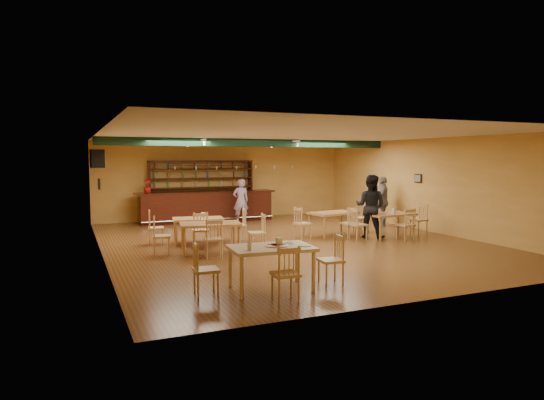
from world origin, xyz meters
name	(u,v)px	position (x,y,z in m)	size (l,w,h in m)	color
floor	(289,242)	(0.00, 0.00, 0.00)	(12.00, 12.00, 0.00)	#573319
ceiling_beam	(253,143)	(0.00, 2.80, 2.87)	(10.00, 0.30, 0.25)	black
track_rail_left	(195,141)	(-1.80, 3.40, 2.94)	(0.05, 2.50, 0.05)	white
track_rail_right	(284,142)	(1.40, 3.40, 2.94)	(0.05, 2.50, 0.05)	white
ac_unit	(98,159)	(-4.80, 4.20, 2.35)	(0.34, 0.70, 0.48)	white
picture_left	(99,184)	(-4.97, 1.00, 1.70)	(0.04, 0.34, 0.28)	black
picture_right	(418,178)	(4.97, 0.50, 1.70)	(0.04, 0.34, 0.28)	black
bar_counter	(207,206)	(-0.97, 5.15, 0.56)	(5.21, 0.85, 1.13)	black
back_bar_hutch	(202,190)	(-0.97, 5.78, 1.14)	(4.03, 0.40, 2.28)	black
poinsettia	(147,186)	(-3.13, 5.15, 1.38)	(0.28, 0.28, 0.50)	#B61310
dining_table_a	(198,230)	(-2.40, 0.86, 0.35)	(1.39, 0.83, 0.70)	#B0813E
dining_table_b	(333,224)	(1.74, 0.49, 0.36)	(1.44, 0.86, 0.72)	#B0813E
dining_table_c	(210,238)	(-2.46, -0.61, 0.37)	(1.49, 0.90, 0.75)	#B0813E
dining_table_d	(390,225)	(3.12, -0.47, 0.36)	(1.44, 0.86, 0.72)	#B0813E
near_table	(271,268)	(-2.40, -4.38, 0.39)	(1.47, 0.95, 0.79)	beige
pizza_tray	(277,246)	(-2.29, -4.38, 0.80)	(0.40, 0.40, 0.01)	silver
parmesan_shaker	(249,247)	(-2.87, -4.54, 0.84)	(0.07, 0.07, 0.11)	#EAE5C6
napkin_stack	(285,242)	(-2.03, -4.17, 0.80)	(0.20, 0.15, 0.03)	white
pizza_server	(283,244)	(-2.14, -4.33, 0.81)	(0.32, 0.09, 0.00)	silver
side_plate	(305,246)	(-1.82, -4.59, 0.80)	(0.22, 0.22, 0.01)	white
patron_bar	(241,201)	(0.09, 4.33, 0.81)	(0.59, 0.39, 1.61)	#794698
patron_right_a	(370,206)	(2.54, -0.31, 0.94)	(0.91, 0.71, 1.88)	black
patron_right_b	(383,201)	(4.32, 1.53, 0.87)	(1.02, 0.42, 1.74)	gray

